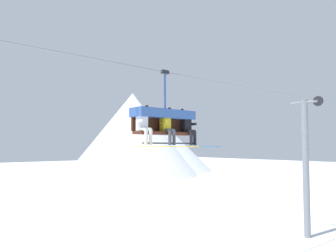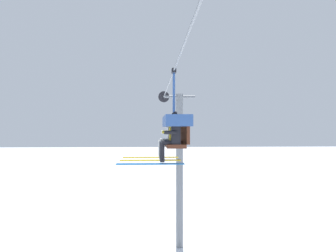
{
  "view_description": "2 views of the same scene",
  "coord_description": "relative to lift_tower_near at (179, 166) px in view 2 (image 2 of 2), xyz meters",
  "views": [
    {
      "loc": [
        -7.91,
        -9.18,
        5.13
      ],
      "look_at": [
        -0.95,
        -0.97,
        5.79
      ],
      "focal_mm": 35.0,
      "sensor_mm": 36.0,
      "label": 1
    },
    {
      "loc": [
        8.23,
        -1.43,
        5.98
      ],
      "look_at": [
        -1.15,
        -0.95,
        6.07
      ],
      "focal_mm": 35.0,
      "sensor_mm": 36.0,
      "label": 2
    }
  ],
  "objects": [
    {
      "name": "chairlift_chair",
      "position": [
        7.43,
        -0.71,
        1.94
      ],
      "size": [
        2.34,
        0.74,
        2.49
      ],
      "color": "#512819"
    },
    {
      "name": "lift_cable",
      "position": [
        9.26,
        -0.78,
        3.51
      ],
      "size": [
        20.52,
        0.05,
        0.05
      ],
      "color": "slate"
    },
    {
      "name": "lift_tower_near",
      "position": [
        0.0,
        0.0,
        0.0
      ],
      "size": [
        0.36,
        1.88,
        7.9
      ],
      "color": "slate",
      "rests_on": "ground_plane"
    },
    {
      "name": "skier_white",
      "position": [
        6.47,
        -0.92,
        1.67
      ],
      "size": [
        0.48,
        1.7,
        1.34
      ],
      "color": "silver"
    },
    {
      "name": "skier_yellow",
      "position": [
        7.43,
        -0.92,
        1.67
      ],
      "size": [
        0.48,
        1.7,
        1.34
      ],
      "color": "yellow"
    },
    {
      "name": "skier_black",
      "position": [
        8.38,
        -0.92,
        1.67
      ],
      "size": [
        0.48,
        1.7,
        1.34
      ],
      "color": "black"
    }
  ]
}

